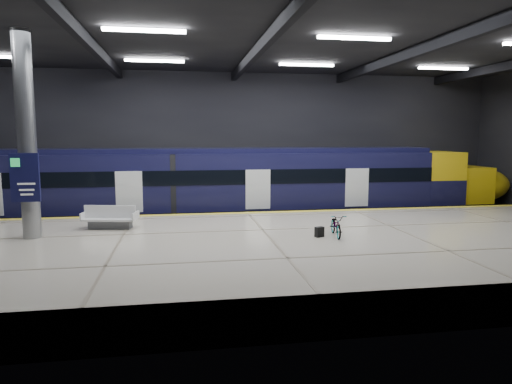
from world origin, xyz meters
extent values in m
plane|color=black|center=(0.00, 0.00, 0.00)|extent=(30.00, 30.00, 0.00)
cube|color=black|center=(0.00, 8.00, 4.00)|extent=(30.00, 0.10, 8.00)
cube|color=black|center=(0.00, -8.00, 4.00)|extent=(30.00, 0.10, 8.00)
cube|color=black|center=(0.00, 0.00, 8.00)|extent=(30.00, 16.00, 0.10)
cube|color=black|center=(-6.00, 0.00, 7.75)|extent=(0.25, 16.00, 0.40)
cube|color=black|center=(0.00, 0.00, 7.75)|extent=(0.25, 16.00, 0.40)
cube|color=black|center=(6.00, 0.00, 7.75)|extent=(0.25, 16.00, 0.40)
cube|color=white|center=(-4.00, -2.00, 7.88)|extent=(2.60, 0.18, 0.10)
cube|color=white|center=(3.00, -2.00, 7.88)|extent=(2.60, 0.18, 0.10)
cube|color=white|center=(-4.00, 4.00, 7.88)|extent=(2.60, 0.18, 0.10)
cube|color=white|center=(3.00, 4.00, 7.88)|extent=(2.60, 0.18, 0.10)
cube|color=white|center=(10.00, 4.00, 7.88)|extent=(2.60, 0.18, 0.10)
cube|color=beige|center=(0.00, -2.50, 0.55)|extent=(30.00, 11.00, 1.10)
cube|color=yellow|center=(0.00, 2.75, 1.11)|extent=(30.00, 0.40, 0.01)
cube|color=gray|center=(0.00, 4.78, 0.08)|extent=(30.00, 0.08, 0.16)
cube|color=gray|center=(0.00, 6.22, 0.08)|extent=(30.00, 0.08, 0.16)
cube|color=black|center=(-2.31, 5.50, 0.55)|extent=(24.00, 2.58, 0.80)
cube|color=black|center=(-2.31, 5.50, 2.33)|extent=(24.00, 2.80, 2.75)
cube|color=black|center=(-2.31, 5.50, 3.82)|extent=(24.00, 2.30, 0.24)
cube|color=black|center=(-2.31, 4.09, 2.60)|extent=(24.00, 0.04, 0.70)
cube|color=white|center=(0.69, 4.08, 2.00)|extent=(1.20, 0.05, 1.90)
cube|color=yellow|center=(10.69, 5.50, 2.33)|extent=(2.00, 2.80, 2.75)
ellipsoid|color=yellow|center=(13.29, 5.50, 1.85)|extent=(3.60, 2.52, 1.90)
cube|color=black|center=(10.99, 5.50, 2.50)|extent=(1.60, 2.38, 0.80)
cube|color=#595B60|center=(-5.60, 0.16, 1.24)|extent=(1.61, 0.78, 0.29)
cube|color=silver|center=(-5.60, 0.16, 1.47)|extent=(2.05, 1.19, 0.08)
cube|color=silver|center=(-5.60, 0.16, 1.74)|extent=(1.91, 0.46, 0.48)
cube|color=silver|center=(-6.55, 0.35, 1.58)|extent=(0.22, 0.82, 0.29)
cube|color=silver|center=(-4.66, -0.03, 1.58)|extent=(0.22, 0.82, 0.29)
imported|color=#99999E|center=(2.31, -2.51, 1.49)|extent=(0.72, 1.55, 0.79)
cube|color=black|center=(1.71, -2.51, 1.28)|extent=(0.35, 0.28, 0.35)
cylinder|color=#9EA0A5|center=(-8.00, -1.00, 4.55)|extent=(0.60, 0.60, 6.90)
cube|color=#10113B|center=(-8.00, -1.42, 3.20)|extent=(0.90, 0.12, 1.60)
camera|label=1|loc=(-2.96, -17.33, 4.57)|focal=32.00mm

